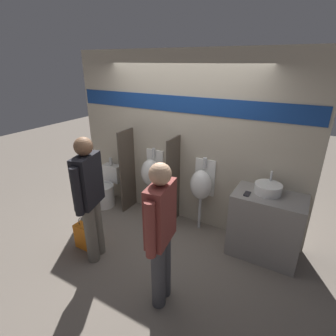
# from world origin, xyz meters

# --- Properties ---
(ground_plane) EXTENTS (16.00, 16.00, 0.00)m
(ground_plane) POSITION_xyz_m (0.00, 0.00, 0.00)
(ground_plane) COLOR #70665B
(display_wall) EXTENTS (3.92, 0.07, 2.70)m
(display_wall) POSITION_xyz_m (0.00, 0.60, 1.36)
(display_wall) COLOR #B2A893
(display_wall) RESTS_ON ground_plane
(sink_counter) EXTENTS (0.91, 0.56, 0.92)m
(sink_counter) POSITION_xyz_m (1.46, 0.29, 0.46)
(sink_counter) COLOR gray
(sink_counter) RESTS_ON ground_plane
(sink_basin) EXTENTS (0.35, 0.35, 0.27)m
(sink_basin) POSITION_xyz_m (1.41, 0.35, 0.99)
(sink_basin) COLOR white
(sink_basin) RESTS_ON sink_counter
(cell_phone) EXTENTS (0.07, 0.14, 0.01)m
(cell_phone) POSITION_xyz_m (1.18, 0.18, 0.93)
(cell_phone) COLOR #232328
(cell_phone) RESTS_ON sink_counter
(divider_near_counter) EXTENTS (0.03, 0.40, 1.47)m
(divider_near_counter) POSITION_xyz_m (-0.94, 0.37, 0.73)
(divider_near_counter) COLOR #4C4238
(divider_near_counter) RESTS_ON ground_plane
(divider_mid) EXTENTS (0.03, 0.40, 1.47)m
(divider_mid) POSITION_xyz_m (-0.02, 0.37, 0.73)
(divider_mid) COLOR #4C4238
(divider_mid) RESTS_ON ground_plane
(urinal_near_counter) EXTENTS (0.34, 0.30, 1.18)m
(urinal_near_counter) POSITION_xyz_m (-0.48, 0.43, 0.77)
(urinal_near_counter) COLOR silver
(urinal_near_counter) RESTS_ON ground_plane
(urinal_far) EXTENTS (0.34, 0.30, 1.18)m
(urinal_far) POSITION_xyz_m (0.44, 0.43, 0.77)
(urinal_far) COLOR silver
(urinal_far) RESTS_ON ground_plane
(toilet) EXTENTS (0.42, 0.58, 0.86)m
(toilet) POSITION_xyz_m (-1.40, 0.25, 0.29)
(toilet) COLOR white
(toilet) RESTS_ON ground_plane
(person_in_vest) EXTENTS (0.24, 0.58, 1.67)m
(person_in_vest) POSITION_xyz_m (0.63, -1.06, 0.92)
(person_in_vest) COLOR #3D3D42
(person_in_vest) RESTS_ON ground_plane
(person_with_lanyard) EXTENTS (0.30, 0.58, 1.71)m
(person_with_lanyard) POSITION_xyz_m (-0.53, -0.91, 0.95)
(person_with_lanyard) COLOR #666056
(person_with_lanyard) RESTS_ON ground_plane
(shopping_bag) EXTENTS (0.28, 0.15, 0.50)m
(shopping_bag) POSITION_xyz_m (-0.79, -0.85, 0.19)
(shopping_bag) COLOR orange
(shopping_bag) RESTS_ON ground_plane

